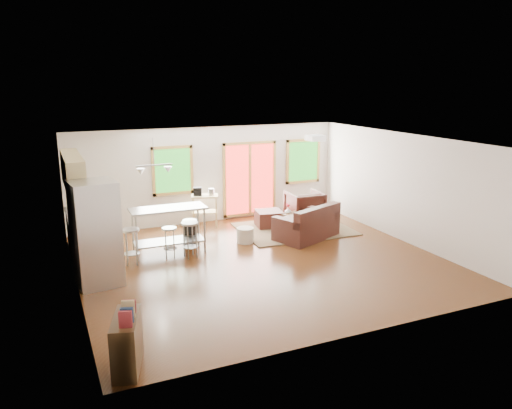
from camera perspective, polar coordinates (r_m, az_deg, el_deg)
name	(u,v)px	position (r m, az deg, el deg)	size (l,w,h in m)	color
floor	(262,262)	(10.84, 0.64, -6.57)	(7.50, 7.00, 0.02)	#391D0C
ceiling	(262,141)	(10.21, 0.68, 7.32)	(7.50, 7.00, 0.02)	silver
back_wall	(209,175)	(13.65, -5.45, 3.39)	(7.50, 0.02, 2.60)	beige
left_wall	(72,223)	(9.58, -20.30, -2.01)	(0.02, 7.00, 2.60)	beige
right_wall	(405,188)	(12.44, 16.64, 1.83)	(0.02, 7.00, 2.60)	beige
front_wall	(360,255)	(7.53, 11.83, -5.69)	(7.50, 0.02, 2.60)	beige
window_left	(173,171)	(13.29, -9.50, 3.85)	(1.10, 0.05, 1.30)	#1E611B
french_doors	(250,179)	(14.06, -0.71, 2.94)	(1.60, 0.05, 2.10)	red
window_right	(303,161)	(14.73, 5.40, 4.96)	(1.10, 0.05, 1.30)	#1E611B
rug	(294,229)	(13.12, 4.39, -2.81)	(2.81, 2.16, 0.03)	#475D3D
loveseat	(308,225)	(12.33, 5.92, -2.39)	(1.81, 1.44, 0.85)	black
coffee_table	(304,215)	(13.12, 5.46, -1.20)	(1.21, 0.91, 0.43)	#392613
armchair	(304,205)	(13.80, 5.56, -0.04)	(0.90, 0.84, 0.93)	black
ottoman	(269,219)	(13.26, 1.48, -1.64)	(0.67, 0.67, 0.44)	black
pouf	(245,235)	(12.02, -1.25, -3.52)	(0.41, 0.41, 0.36)	beige
vase	(288,210)	(13.05, 3.68, -0.65)	(0.20, 0.21, 0.29)	silver
book	(302,208)	(13.09, 5.23, -0.45)	(0.22, 0.03, 0.29)	maroon
cabinets	(81,218)	(11.33, -19.37, -1.49)	(0.64, 2.24, 2.30)	tan
refrigerator	(96,234)	(9.84, -17.78, -3.19)	(0.90, 0.88, 2.01)	#B7BABC
island	(168,222)	(11.30, -9.98, -1.98)	(1.68, 0.70, 1.06)	#B7BABC
cup	(173,207)	(11.41, -9.51, -0.30)	(0.14, 0.11, 0.14)	silver
bar_stool_a	(131,238)	(10.82, -14.10, -3.74)	(0.43, 0.43, 0.78)	#B7BABC
bar_stool_b	(170,235)	(11.08, -9.85, -3.49)	(0.39, 0.39, 0.68)	#B7BABC
bar_stool_c	(190,231)	(10.99, -7.56, -3.06)	(0.43, 0.43, 0.80)	#B7BABC
trash_can	(190,233)	(11.84, -7.55, -3.22)	(0.39, 0.39, 0.63)	black
kitchen_cart	(204,200)	(13.28, -5.99, 0.56)	(0.80, 0.64, 1.07)	tan
bookshelf	(127,342)	(7.15, -14.53, -14.97)	(0.56, 0.90, 0.99)	#392613
ceiling_flush	(315,138)	(11.49, 6.78, 7.57)	(0.35, 0.35, 0.12)	white
pendant_light	(154,170)	(11.14, -11.53, 3.90)	(0.80, 0.18, 0.79)	gray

